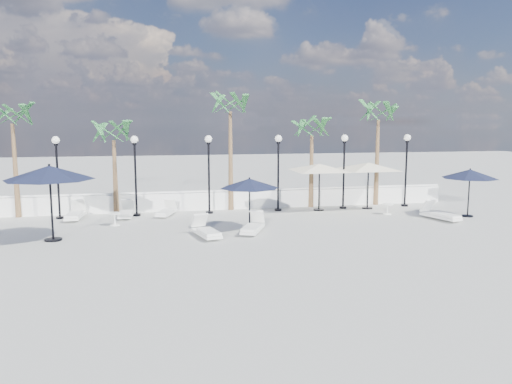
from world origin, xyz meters
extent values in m
plane|color=#A1A19C|center=(0.00, 0.00, 0.00)|extent=(100.00, 100.00, 0.00)
cube|color=white|center=(0.00, 7.50, 0.45)|extent=(26.00, 0.30, 0.90)
cube|color=white|center=(0.00, 7.50, 0.97)|extent=(26.00, 0.12, 0.08)
cylinder|color=black|center=(-7.00, 6.50, 0.05)|extent=(0.36, 0.36, 0.10)
cylinder|color=black|center=(-7.00, 6.50, 1.75)|extent=(0.10, 0.10, 3.50)
cylinder|color=black|center=(-7.00, 6.50, 3.45)|extent=(0.18, 0.18, 0.10)
sphere|color=white|center=(-7.00, 6.50, 3.66)|extent=(0.36, 0.36, 0.36)
cylinder|color=black|center=(-3.50, 6.50, 0.05)|extent=(0.36, 0.36, 0.10)
cylinder|color=black|center=(-3.50, 6.50, 1.75)|extent=(0.10, 0.10, 3.50)
cylinder|color=black|center=(-3.50, 6.50, 3.45)|extent=(0.18, 0.18, 0.10)
sphere|color=white|center=(-3.50, 6.50, 3.66)|extent=(0.36, 0.36, 0.36)
cylinder|color=black|center=(0.00, 6.50, 0.05)|extent=(0.36, 0.36, 0.10)
cylinder|color=black|center=(0.00, 6.50, 1.75)|extent=(0.10, 0.10, 3.50)
cylinder|color=black|center=(0.00, 6.50, 3.45)|extent=(0.18, 0.18, 0.10)
sphere|color=white|center=(0.00, 6.50, 3.66)|extent=(0.36, 0.36, 0.36)
cylinder|color=black|center=(3.50, 6.50, 0.05)|extent=(0.36, 0.36, 0.10)
cylinder|color=black|center=(3.50, 6.50, 1.75)|extent=(0.10, 0.10, 3.50)
cylinder|color=black|center=(3.50, 6.50, 3.45)|extent=(0.18, 0.18, 0.10)
sphere|color=white|center=(3.50, 6.50, 3.66)|extent=(0.36, 0.36, 0.36)
cylinder|color=black|center=(7.00, 6.50, 0.05)|extent=(0.36, 0.36, 0.10)
cylinder|color=black|center=(7.00, 6.50, 1.75)|extent=(0.10, 0.10, 3.50)
cylinder|color=black|center=(7.00, 6.50, 3.45)|extent=(0.18, 0.18, 0.10)
sphere|color=white|center=(7.00, 6.50, 3.66)|extent=(0.36, 0.36, 0.36)
cylinder|color=black|center=(10.50, 6.50, 0.05)|extent=(0.36, 0.36, 0.10)
cylinder|color=black|center=(10.50, 6.50, 1.75)|extent=(0.10, 0.10, 3.50)
cylinder|color=black|center=(10.50, 6.50, 3.45)|extent=(0.18, 0.18, 0.10)
sphere|color=white|center=(10.50, 6.50, 3.66)|extent=(0.36, 0.36, 0.36)
cone|color=brown|center=(-9.00, 7.30, 2.20)|extent=(0.28, 0.28, 4.40)
cone|color=brown|center=(-4.50, 7.30, 1.80)|extent=(0.28, 0.28, 3.60)
cone|color=brown|center=(1.20, 7.30, 2.50)|extent=(0.28, 0.28, 5.00)
cone|color=brown|center=(5.50, 7.30, 1.90)|extent=(0.28, 0.28, 3.80)
cone|color=brown|center=(9.20, 7.30, 2.30)|extent=(0.28, 0.28, 4.60)
cube|color=white|center=(-3.97, 6.20, 0.15)|extent=(0.73, 1.87, 0.10)
cube|color=white|center=(-3.98, 5.95, 0.26)|extent=(0.65, 1.27, 0.10)
cube|color=white|center=(-3.92, 6.94, 0.52)|extent=(0.60, 0.47, 0.57)
cube|color=white|center=(-2.11, 6.20, 0.14)|extent=(1.10, 1.80, 0.09)
cube|color=white|center=(-2.19, 5.98, 0.24)|extent=(0.88, 1.26, 0.09)
cube|color=white|center=(-1.89, 6.85, 0.48)|extent=(0.64, 0.56, 0.53)
cube|color=white|center=(-6.26, 6.20, 0.16)|extent=(0.77, 1.99, 0.11)
cube|color=white|center=(-6.28, 5.94, 0.27)|extent=(0.69, 1.35, 0.11)
cube|color=white|center=(-6.22, 6.99, 0.55)|extent=(0.64, 0.50, 0.61)
cube|color=white|center=(1.27, 1.78, 0.15)|extent=(1.36, 2.00, 0.10)
cube|color=white|center=(1.16, 1.54, 0.27)|extent=(1.07, 1.42, 0.10)
cube|color=white|center=(1.58, 2.48, 0.54)|extent=(0.73, 0.65, 0.60)
cube|color=white|center=(-0.68, 1.39, 0.16)|extent=(1.09, 2.01, 0.10)
cube|color=white|center=(-0.61, 1.14, 0.27)|extent=(0.90, 1.40, 0.10)
cube|color=white|center=(-0.87, 2.15, 0.54)|extent=(0.69, 0.59, 0.60)
cube|color=white|center=(10.29, 2.70, 0.16)|extent=(1.19, 2.05, 0.11)
cube|color=white|center=(10.36, 2.45, 0.27)|extent=(0.97, 1.44, 0.11)
cube|color=white|center=(10.06, 3.46, 0.55)|extent=(0.72, 0.62, 0.61)
cylinder|color=white|center=(-4.36, 4.41, 0.02)|extent=(0.44, 0.44, 0.03)
cylinder|color=white|center=(-4.36, 4.41, 0.26)|extent=(0.07, 0.07, 0.53)
cylinder|color=white|center=(-4.36, 4.41, 0.54)|extent=(0.57, 0.57, 0.03)
cylinder|color=white|center=(8.50, 4.46, 0.02)|extent=(0.41, 0.41, 0.03)
cylinder|color=white|center=(8.50, 4.46, 0.25)|extent=(0.06, 0.06, 0.50)
cylinder|color=white|center=(8.50, 4.46, 0.51)|extent=(0.54, 0.54, 0.03)
cylinder|color=black|center=(-6.46, 1.99, 0.03)|extent=(0.64, 0.64, 0.07)
cylinder|color=black|center=(-6.46, 1.99, 1.41)|extent=(0.08, 0.08, 2.81)
cone|color=black|center=(-6.46, 1.99, 2.60)|extent=(3.33, 3.33, 0.52)
sphere|color=black|center=(-6.46, 1.99, 2.89)|extent=(0.09, 0.09, 0.09)
cylinder|color=black|center=(1.25, 2.44, 0.03)|extent=(0.49, 0.49, 0.05)
cylinder|color=black|center=(1.25, 2.44, 1.06)|extent=(0.06, 0.06, 2.11)
cone|color=black|center=(1.25, 2.44, 1.95)|extent=(2.46, 2.46, 0.40)
sphere|color=black|center=(1.25, 2.44, 2.17)|extent=(0.07, 0.07, 0.07)
cylinder|color=black|center=(12.00, 3.17, 0.03)|extent=(0.52, 0.52, 0.06)
cylinder|color=black|center=(12.00, 3.17, 1.11)|extent=(0.06, 0.06, 2.22)
cone|color=black|center=(12.00, 3.17, 2.05)|extent=(2.59, 2.59, 0.42)
sphere|color=black|center=(12.00, 3.17, 2.28)|extent=(0.07, 0.07, 0.07)
cylinder|color=black|center=(5.57, 6.20, 0.03)|extent=(0.53, 0.53, 0.06)
cylinder|color=black|center=(5.57, 6.20, 1.18)|extent=(0.07, 0.07, 2.36)
pyramid|color=beige|center=(5.57, 6.20, 2.39)|extent=(5.23, 5.23, 0.36)
cylinder|color=black|center=(8.22, 6.20, 0.03)|extent=(0.55, 0.55, 0.06)
cylinder|color=black|center=(8.22, 6.20, 1.19)|extent=(0.07, 0.07, 2.37)
pyramid|color=beige|center=(8.22, 6.20, 2.40)|extent=(5.16, 5.16, 0.37)
camera|label=1|loc=(-2.58, -17.76, 4.50)|focal=35.00mm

